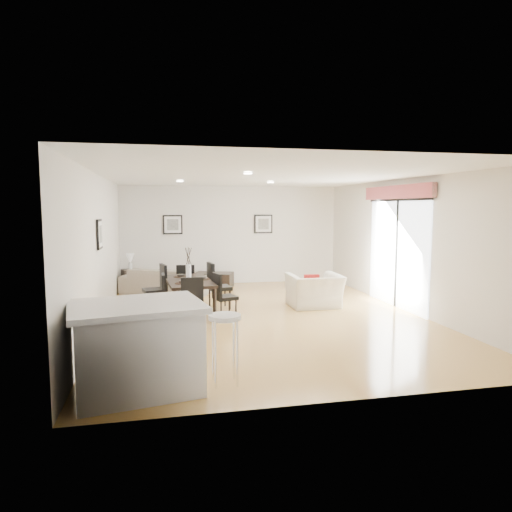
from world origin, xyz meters
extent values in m
plane|color=tan|center=(0.00, 0.00, 0.00)|extent=(8.00, 8.00, 0.00)
cube|color=silver|center=(0.00, 4.00, 1.35)|extent=(6.00, 0.04, 2.70)
cube|color=silver|center=(0.00, -4.00, 1.35)|extent=(6.00, 0.04, 2.70)
cube|color=silver|center=(-3.00, 0.00, 1.35)|extent=(0.04, 8.00, 2.70)
cube|color=silver|center=(3.00, 0.00, 1.35)|extent=(0.04, 8.00, 2.70)
cube|color=white|center=(0.00, 0.00, 2.70)|extent=(6.00, 8.00, 0.02)
imported|color=gray|center=(-1.82, 2.82, 0.31)|extent=(2.31, 1.65, 0.63)
imported|color=beige|center=(1.25, 0.60, 0.35)|extent=(1.08, 0.94, 0.70)
imported|color=#325223|center=(5.86, 1.36, 0.36)|extent=(0.52, 0.52, 0.72)
cube|color=black|center=(-1.41, 0.46, 0.67)|extent=(0.97, 1.73, 0.06)
cylinder|color=black|center=(-1.71, -0.34, 0.32)|extent=(0.06, 0.06, 0.64)
cylinder|color=black|center=(-1.83, 1.20, 0.32)|extent=(0.06, 0.06, 0.64)
cylinder|color=black|center=(-0.99, -0.28, 0.32)|extent=(0.06, 0.06, 0.64)
cylinder|color=black|center=(-1.11, 1.26, 0.32)|extent=(0.06, 0.06, 0.64)
cube|color=black|center=(-2.08, 0.04, 0.40)|extent=(0.40, 0.40, 0.07)
cube|color=black|center=(-1.90, 0.04, 0.64)|extent=(0.05, 0.40, 0.47)
cylinder|color=black|center=(-2.23, 0.20, 0.18)|extent=(0.03, 0.03, 0.36)
cylinder|color=black|center=(-1.92, 0.20, 0.18)|extent=(0.03, 0.03, 0.36)
cylinder|color=black|center=(-2.23, -0.11, 0.18)|extent=(0.03, 0.03, 0.36)
cylinder|color=black|center=(-1.92, -0.11, 0.18)|extent=(0.03, 0.03, 0.36)
cube|color=black|center=(-2.08, 0.88, 0.43)|extent=(0.51, 0.51, 0.07)
cube|color=black|center=(-1.89, 0.92, 0.70)|extent=(0.15, 0.43, 0.51)
cylinder|color=black|center=(-2.28, 1.00, 0.20)|extent=(0.03, 0.03, 0.39)
cylinder|color=black|center=(-1.95, 1.08, 0.20)|extent=(0.03, 0.03, 0.39)
cylinder|color=black|center=(-2.20, 0.67, 0.20)|extent=(0.03, 0.03, 0.39)
cylinder|color=black|center=(-1.87, 0.75, 0.20)|extent=(0.03, 0.03, 0.39)
cube|color=black|center=(-0.75, 0.04, 0.39)|extent=(0.48, 0.48, 0.07)
cube|color=black|center=(-0.91, 0.00, 0.64)|extent=(0.16, 0.39, 0.47)
cylinder|color=black|center=(-0.56, -0.06, 0.18)|extent=(0.03, 0.03, 0.36)
cylinder|color=black|center=(-0.85, -0.15, 0.18)|extent=(0.03, 0.03, 0.36)
cylinder|color=black|center=(-0.64, 0.23, 0.18)|extent=(0.03, 0.03, 0.36)
cylinder|color=black|center=(-0.93, 0.15, 0.18)|extent=(0.03, 0.03, 0.36)
cube|color=black|center=(-0.75, 0.88, 0.44)|extent=(0.50, 0.50, 0.08)
cube|color=black|center=(-0.93, 0.85, 0.71)|extent=(0.13, 0.44, 0.52)
cylinder|color=black|center=(-0.55, 0.73, 0.20)|extent=(0.03, 0.03, 0.40)
cylinder|color=black|center=(-0.89, 0.68, 0.20)|extent=(0.03, 0.03, 0.40)
cylinder|color=black|center=(-0.60, 1.07, 0.20)|extent=(0.03, 0.03, 0.40)
cylinder|color=black|center=(-0.94, 1.02, 0.20)|extent=(0.03, 0.03, 0.40)
cube|color=black|center=(-1.41, -0.65, 0.40)|extent=(0.40, 0.40, 0.07)
cube|color=black|center=(-1.41, -0.48, 0.65)|extent=(0.40, 0.06, 0.47)
cylinder|color=black|center=(-1.57, -0.80, 0.18)|extent=(0.03, 0.03, 0.36)
cylinder|color=black|center=(-1.56, -0.49, 0.18)|extent=(0.03, 0.03, 0.36)
cylinder|color=black|center=(-1.26, -0.81, 0.18)|extent=(0.03, 0.03, 0.36)
cylinder|color=black|center=(-1.25, -0.50, 0.18)|extent=(0.03, 0.03, 0.36)
cube|color=black|center=(-1.41, 1.57, 0.39)|extent=(0.42, 0.42, 0.07)
cube|color=black|center=(-1.42, 1.40, 0.64)|extent=(0.39, 0.08, 0.47)
cylinder|color=black|center=(-1.25, 1.71, 0.18)|extent=(0.03, 0.03, 0.36)
cylinder|color=black|center=(-1.27, 1.41, 0.18)|extent=(0.03, 0.03, 0.36)
cylinder|color=black|center=(-1.55, 1.73, 0.18)|extent=(0.03, 0.03, 0.36)
cylinder|color=black|center=(-1.57, 1.43, 0.18)|extent=(0.03, 0.03, 0.36)
cylinder|color=white|center=(-1.41, 0.46, 0.85)|extent=(0.11, 0.11, 0.31)
cylinder|color=black|center=(-1.15, 0.46, 0.70)|extent=(0.30, 0.30, 0.01)
cylinder|color=black|center=(-1.15, 0.46, 0.72)|extent=(0.16, 0.16, 0.04)
cylinder|color=black|center=(-1.54, 0.88, 0.70)|extent=(0.30, 0.30, 0.01)
cylinder|color=black|center=(-1.54, 0.88, 0.72)|extent=(0.16, 0.16, 0.04)
cylinder|color=black|center=(-1.54, 0.04, 0.70)|extent=(0.30, 0.30, 0.01)
cylinder|color=black|center=(-1.54, 0.04, 0.72)|extent=(0.16, 0.16, 0.04)
cube|color=black|center=(-0.58, 3.41, 0.20)|extent=(1.12, 0.89, 0.39)
cube|color=black|center=(-2.70, 3.47, 0.27)|extent=(0.51, 0.51, 0.54)
cylinder|color=white|center=(-2.70, 3.47, 0.62)|extent=(0.10, 0.10, 0.17)
cone|color=beige|center=(-2.70, 3.47, 0.82)|extent=(0.21, 0.21, 0.23)
cube|color=maroon|center=(1.15, 0.50, 0.56)|extent=(0.32, 0.13, 0.31)
cube|color=silver|center=(-2.23, -3.23, 0.48)|extent=(1.51, 1.24, 0.96)
cube|color=#B8B8BA|center=(-2.23, -3.23, 0.99)|extent=(1.65, 1.37, 0.07)
cylinder|color=silver|center=(-1.21, -3.23, 0.82)|extent=(0.39, 0.39, 0.06)
cylinder|color=silver|center=(-1.09, -3.10, 0.41)|extent=(0.03, 0.03, 0.82)
cylinder|color=silver|center=(-1.34, -3.10, 0.41)|extent=(0.03, 0.03, 0.82)
cylinder|color=silver|center=(-1.34, -3.36, 0.41)|extent=(0.03, 0.03, 0.82)
cylinder|color=silver|center=(-1.09, -3.36, 0.41)|extent=(0.03, 0.03, 0.82)
cube|color=black|center=(-1.60, 3.97, 1.65)|extent=(0.52, 0.03, 0.52)
cube|color=white|center=(-1.60, 3.97, 1.65)|extent=(0.44, 0.04, 0.44)
cube|color=#52524D|center=(-1.60, 3.97, 1.65)|extent=(0.30, 0.04, 0.30)
cube|color=black|center=(0.90, 3.97, 1.65)|extent=(0.52, 0.03, 0.52)
cube|color=white|center=(0.90, 3.97, 1.65)|extent=(0.44, 0.04, 0.44)
cube|color=#52524D|center=(0.90, 3.97, 1.65)|extent=(0.30, 0.04, 0.30)
cube|color=black|center=(-2.97, -0.20, 1.65)|extent=(0.03, 0.52, 0.52)
cube|color=white|center=(-2.97, -0.20, 1.65)|extent=(0.04, 0.44, 0.44)
cube|color=#52524D|center=(-2.97, -0.20, 1.65)|extent=(0.04, 0.30, 0.30)
cube|color=white|center=(2.98, 0.30, 1.12)|extent=(0.02, 2.40, 2.25)
cube|color=black|center=(2.96, 0.30, 1.12)|extent=(0.03, 0.05, 2.25)
cube|color=black|center=(2.96, 0.30, 2.27)|extent=(0.03, 2.50, 0.05)
cube|color=maroon|center=(2.92, 0.30, 2.43)|extent=(0.10, 2.70, 0.28)
plane|color=gray|center=(5.00, 0.30, 0.00)|extent=(6.00, 6.00, 0.00)
cube|color=maroon|center=(6.05, 2.70, 1.00)|extent=(0.35, 0.35, 2.00)
camera|label=1|loc=(-1.95, -8.49, 2.11)|focal=32.00mm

